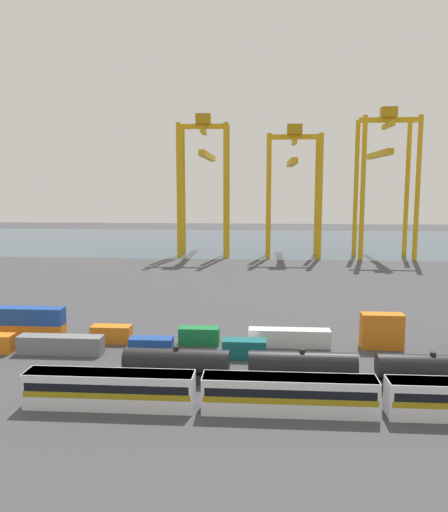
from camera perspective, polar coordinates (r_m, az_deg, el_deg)
name	(u,v)px	position (r m, az deg, el deg)	size (l,w,h in m)	color
ground_plane	(254,293)	(115.24, 3.31, -4.07)	(420.00, 420.00, 0.00)	#424247
harbour_water	(257,241)	(220.78, 3.71, 1.64)	(400.00, 110.00, 0.01)	#384C60
passenger_train	(289,393)	(56.19, 7.22, -14.83)	(56.66, 3.14, 3.90)	silver
freight_tank_row	(367,369)	(64.78, 15.53, -12.02)	(58.51, 2.91, 4.37)	#232326
shipping_container_1	(61,345)	(77.63, -17.65, -9.35)	(12.10, 2.44, 2.60)	slate
shipping_container_2	(151,347)	(73.90, -8.07, -9.93)	(6.04, 2.44, 2.60)	#1C4299
shipping_container_3	(244,349)	(72.36, 2.26, -10.24)	(6.04, 2.44, 2.60)	#146066
shipping_container_4	(26,332)	(85.73, -21.12, -7.88)	(12.10, 2.44, 2.60)	orange
shipping_container_5	(25,316)	(85.08, -21.21, -6.20)	(12.10, 2.44, 2.60)	#1C4299
shipping_container_6	(111,334)	(81.00, -12.37, -8.44)	(6.04, 2.44, 2.60)	orange
shipping_container_7	(199,336)	(78.32, -2.77, -8.83)	(6.04, 2.44, 2.60)	#197538
shipping_container_8	(289,338)	(77.92, 7.24, -8.97)	(12.10, 2.44, 2.60)	silver
shipping_container_9	(381,340)	(79.82, 17.05, -8.85)	(6.04, 2.44, 2.60)	orange
shipping_container_10	(382,322)	(79.13, 17.13, -7.05)	(6.04, 2.44, 2.60)	orange
gantry_crane_west	(205,171)	(177.00, -2.15, 9.41)	(16.94, 40.27, 47.02)	gold
gantry_crane_central	(293,177)	(175.51, 7.69, 8.68)	(18.04, 34.58, 43.45)	gold
gantry_crane_east	(385,169)	(179.51, 17.40, 9.23)	(18.57, 34.56, 48.59)	gold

